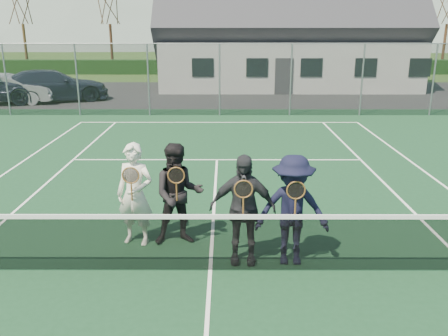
# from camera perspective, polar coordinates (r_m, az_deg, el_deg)

# --- Properties ---
(ground) EXTENTS (220.00, 220.00, 0.00)m
(ground) POSITION_cam_1_polar(r_m,az_deg,el_deg) (26.90, -0.37, 8.83)
(ground) COLOR #2A4518
(ground) RESTS_ON ground
(court_surface) EXTENTS (30.00, 30.00, 0.02)m
(court_surface) POSITION_cam_1_polar(r_m,az_deg,el_deg) (7.60, -1.67, -12.30)
(court_surface) COLOR #14381E
(court_surface) RESTS_ON ground
(tarmac_carpark) EXTENTS (40.00, 12.00, 0.01)m
(tarmac_carpark) POSITION_cam_1_polar(r_m,az_deg,el_deg) (27.23, -8.92, 8.73)
(tarmac_carpark) COLOR black
(tarmac_carpark) RESTS_ON ground
(hedge_row) EXTENTS (40.00, 1.20, 1.10)m
(hedge_row) POSITION_cam_1_polar(r_m,az_deg,el_deg) (38.77, -0.22, 12.07)
(hedge_row) COLOR black
(hedge_row) RESTS_ON ground
(car_b) EXTENTS (4.52, 2.02, 1.44)m
(car_b) POSITION_cam_1_polar(r_m,az_deg,el_deg) (25.81, -24.52, 8.62)
(car_b) COLOR #9B9EA4
(car_b) RESTS_ON ground
(car_c) EXTENTS (5.93, 4.19, 1.59)m
(car_c) POSITION_cam_1_polar(r_m,az_deg,el_deg) (25.82, -19.96, 9.29)
(car_c) COLOR #181E30
(car_c) RESTS_ON ground
(court_markings) EXTENTS (11.03, 23.83, 0.01)m
(court_markings) POSITION_cam_1_polar(r_m,az_deg,el_deg) (7.59, -1.67, -12.20)
(court_markings) COLOR white
(court_markings) RESTS_ON court_surface
(tennis_net) EXTENTS (11.68, 0.08, 1.10)m
(tennis_net) POSITION_cam_1_polar(r_m,az_deg,el_deg) (7.36, -1.70, -8.69)
(tennis_net) COLOR slate
(tennis_net) RESTS_ON ground
(perimeter_fence) EXTENTS (30.07, 0.07, 3.02)m
(perimeter_fence) POSITION_cam_1_polar(r_m,az_deg,el_deg) (20.26, -0.54, 10.57)
(perimeter_fence) COLOR slate
(perimeter_fence) RESTS_ON ground
(clubhouse) EXTENTS (15.60, 8.20, 7.70)m
(clubhouse) POSITION_cam_1_polar(r_m,az_deg,el_deg) (30.87, 7.47, 17.13)
(clubhouse) COLOR silver
(clubhouse) RESTS_ON ground
(player_a) EXTENTS (0.74, 0.58, 1.80)m
(player_a) POSITION_cam_1_polar(r_m,az_deg,el_deg) (8.29, -10.65, -3.14)
(player_a) COLOR white
(player_a) RESTS_ON court_surface
(player_b) EXTENTS (0.97, 0.80, 1.80)m
(player_b) POSITION_cam_1_polar(r_m,az_deg,el_deg) (8.19, -5.50, -3.18)
(player_b) COLOR black
(player_b) RESTS_ON court_surface
(player_c) EXTENTS (1.08, 0.53, 1.80)m
(player_c) POSITION_cam_1_polar(r_m,az_deg,el_deg) (7.51, 2.24, -4.97)
(player_c) COLOR #25262A
(player_c) RESTS_ON court_surface
(player_d) EXTENTS (1.20, 0.73, 1.80)m
(player_d) POSITION_cam_1_polar(r_m,az_deg,el_deg) (7.54, 8.22, -5.07)
(player_d) COLOR black
(player_d) RESTS_ON court_surface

